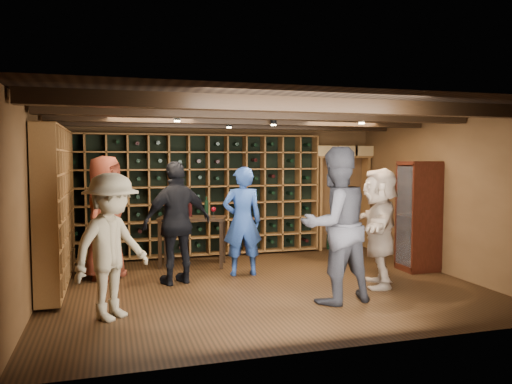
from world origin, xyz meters
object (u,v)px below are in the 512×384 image
object	(u,v)px
man_grey_suit	(335,225)
guest_red_floral	(105,217)
guest_beige	(379,227)
man_blue_shirt	(242,221)
tasting_table	(192,222)
guest_khaki	(111,246)
display_cabinet	(418,218)
guest_woman_black	(177,223)

from	to	relation	value
man_grey_suit	guest_red_floral	xyz separation A→B (m)	(-2.80, 2.14, -0.05)
guest_red_floral	guest_beige	bearing A→B (deg)	-87.61
guest_red_floral	guest_beige	world-z (taller)	guest_red_floral
man_blue_shirt	tasting_table	xyz separation A→B (m)	(-0.65, 0.88, -0.11)
man_blue_shirt	tasting_table	size ratio (longest dim) A/B	1.38
guest_khaki	guest_red_floral	bearing A→B (deg)	48.08
man_grey_suit	man_blue_shirt	bearing A→B (deg)	-76.36
guest_khaki	man_blue_shirt	bearing A→B (deg)	-4.63
guest_beige	tasting_table	world-z (taller)	guest_beige
man_grey_suit	guest_khaki	xyz separation A→B (m)	(-2.72, 0.12, -0.15)
display_cabinet	man_blue_shirt	xyz separation A→B (m)	(-2.83, 0.48, -0.01)
guest_woman_black	guest_khaki	size ratio (longest dim) A/B	1.08
guest_woman_black	display_cabinet	bearing A→B (deg)	158.10
display_cabinet	man_grey_suit	xyz separation A→B (m)	(-2.07, -1.26, 0.13)
guest_red_floral	guest_khaki	xyz separation A→B (m)	(0.08, -2.02, -0.10)
tasting_table	man_grey_suit	bearing A→B (deg)	-44.02
man_blue_shirt	man_grey_suit	distance (m)	1.91
guest_red_floral	guest_woman_black	bearing A→B (deg)	-97.24
display_cabinet	man_blue_shirt	size ratio (longest dim) A/B	1.03
man_grey_suit	tasting_table	bearing A→B (deg)	-71.68
display_cabinet	guest_khaki	size ratio (longest dim) A/B	1.05
display_cabinet	guest_beige	xyz separation A→B (m)	(-1.11, -0.70, -0.01)
tasting_table	guest_red_floral	bearing A→B (deg)	-142.81
display_cabinet	guest_woman_black	size ratio (longest dim) A/B	0.98
man_blue_shirt	guest_beige	bearing A→B (deg)	149.03
guest_beige	guest_woman_black	bearing A→B (deg)	-83.76
display_cabinet	guest_woman_black	bearing A→B (deg)	176.48
display_cabinet	guest_woman_black	world-z (taller)	guest_woman_black
man_blue_shirt	guest_khaki	distance (m)	2.55
guest_red_floral	tasting_table	size ratio (longest dim) A/B	1.52
man_blue_shirt	guest_beige	size ratio (longest dim) A/B	1.00
guest_woman_black	tasting_table	distance (m)	1.20
man_blue_shirt	man_grey_suit	bearing A→B (deg)	116.99
man_blue_shirt	guest_red_floral	distance (m)	2.09
man_grey_suit	guest_beige	bearing A→B (deg)	-159.30
guest_beige	tasting_table	bearing A→B (deg)	-106.16
man_blue_shirt	man_grey_suit	world-z (taller)	man_grey_suit
man_blue_shirt	guest_khaki	bearing A→B (deg)	43.24
guest_beige	tasting_table	xyz separation A→B (m)	(-2.36, 2.06, -0.10)
guest_woman_black	man_blue_shirt	bearing A→B (deg)	174.91
display_cabinet	guest_woman_black	xyz separation A→B (m)	(-3.87, 0.24, 0.04)
man_blue_shirt	guest_red_floral	world-z (taller)	guest_red_floral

